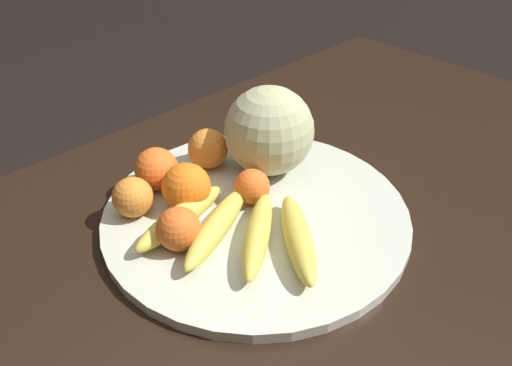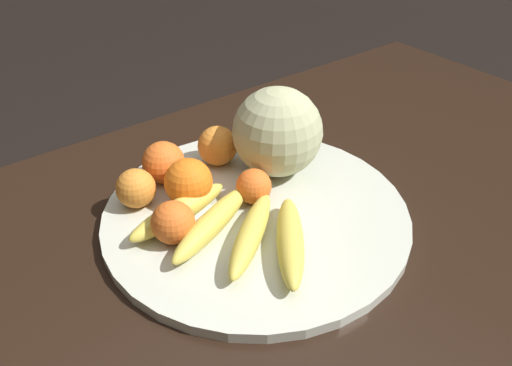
{
  "view_description": "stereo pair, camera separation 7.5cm",
  "coord_description": "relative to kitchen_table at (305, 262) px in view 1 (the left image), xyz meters",
  "views": [
    {
      "loc": [
        -0.48,
        -0.38,
        1.25
      ],
      "look_at": [
        -0.06,
        0.06,
        0.81
      ],
      "focal_mm": 35.0,
      "sensor_mm": 36.0,
      "label": 1
    },
    {
      "loc": [
        -0.42,
        -0.43,
        1.25
      ],
      "look_at": [
        -0.06,
        0.06,
        0.81
      ],
      "focal_mm": 35.0,
      "sensor_mm": 36.0,
      "label": 2
    }
  ],
  "objects": [
    {
      "name": "banana_bunch",
      "position": [
        -0.12,
        0.03,
        0.13
      ],
      "size": [
        0.25,
        0.27,
        0.04
      ],
      "rotation": [
        0.0,
        0.0,
        3.69
      ],
      "color": "#473819",
      "rests_on": "fruit_bowl"
    },
    {
      "name": "produce_tag",
      "position": [
        -0.14,
        0.08,
        0.11
      ],
      "size": [
        0.08,
        0.06,
        0.0
      ],
      "rotation": [
        0.0,
        0.0,
        0.49
      ],
      "color": "white",
      "rests_on": "fruit_bowl"
    },
    {
      "name": "orange_back_left",
      "position": [
        -0.13,
        0.21,
        0.15
      ],
      "size": [
        0.07,
        0.07,
        0.07
      ],
      "color": "orange",
      "rests_on": "fruit_bowl"
    },
    {
      "name": "orange_front_left",
      "position": [
        -0.03,
        0.21,
        0.15
      ],
      "size": [
        0.07,
        0.07,
        0.07
      ],
      "color": "orange",
      "rests_on": "fruit_bowl"
    },
    {
      "name": "orange_top_small",
      "position": [
        -0.2,
        0.18,
        0.14
      ],
      "size": [
        0.06,
        0.06,
        0.06
      ],
      "color": "orange",
      "rests_on": "fruit_bowl"
    },
    {
      "name": "orange_front_right",
      "position": [
        -0.13,
        0.14,
        0.15
      ],
      "size": [
        0.08,
        0.08,
        0.08
      ],
      "color": "orange",
      "rests_on": "fruit_bowl"
    },
    {
      "name": "fruit_bowl",
      "position": [
        -0.06,
        0.06,
        0.11
      ],
      "size": [
        0.47,
        0.47,
        0.02
      ],
      "color": "beige",
      "rests_on": "kitchen_table"
    },
    {
      "name": "melon",
      "position": [
        0.04,
        0.13,
        0.19
      ],
      "size": [
        0.15,
        0.15,
        0.15
      ],
      "color": "#B2B789",
      "rests_on": "fruit_bowl"
    },
    {
      "name": "orange_back_right",
      "position": [
        -0.05,
        0.08,
        0.14
      ],
      "size": [
        0.06,
        0.06,
        0.06
      ],
      "color": "orange",
      "rests_on": "fruit_bowl"
    },
    {
      "name": "kitchen_table",
      "position": [
        0.0,
        0.0,
        0.0
      ],
      "size": [
        1.49,
        0.9,
        0.75
      ],
      "color": "black",
      "rests_on": "ground_plane"
    },
    {
      "name": "orange_mid_center",
      "position": [
        -0.19,
        0.07,
        0.14
      ],
      "size": [
        0.06,
        0.06,
        0.06
      ],
      "color": "orange",
      "rests_on": "fruit_bowl"
    }
  ]
}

